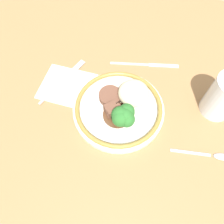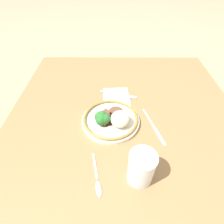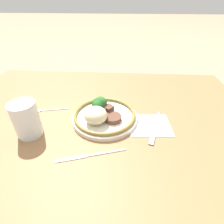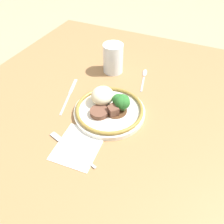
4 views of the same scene
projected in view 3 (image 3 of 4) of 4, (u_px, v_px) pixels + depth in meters
The scene contains 8 objects.
ground_plane at pixel (96, 139), 0.63m from camera, with size 8.00×8.00×0.00m, color #998466.
dining_table at pixel (96, 134), 0.62m from camera, with size 1.21×1.01×0.05m.
napkin at pixel (150, 125), 0.62m from camera, with size 0.15×0.13×0.00m.
plate at pixel (103, 114), 0.64m from camera, with size 0.24×0.24×0.07m.
juice_glass at pixel (27, 121), 0.56m from camera, with size 0.08×0.08×0.12m.
fork at pixel (155, 130), 0.60m from camera, with size 0.06×0.18×0.00m.
knife at pixel (89, 156), 0.51m from camera, with size 0.20×0.07×0.00m.
spoon at pixel (41, 111), 0.70m from camera, with size 0.15×0.04×0.01m.
Camera 3 is at (-0.09, 0.46, 0.45)m, focal length 28.00 mm.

